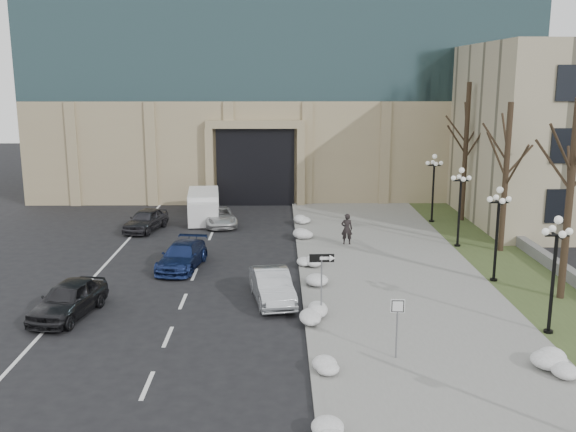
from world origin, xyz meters
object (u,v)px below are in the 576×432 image
lamppost_d (434,179)px  pedestrian (347,229)px  car_a (68,299)px  car_d (219,217)px  car_b (272,286)px  one_way_sign (326,266)px  keep_sign (397,316)px  lamppost_a (555,259)px  lamppost_c (460,196)px  box_truck (204,207)px  car_e (146,220)px  lamppost_b (498,221)px  car_c (182,256)px

lamppost_d → pedestrian: bearing=-137.2°
car_a → car_d: bearing=85.4°
car_b → one_way_sign: size_ratio=1.55×
car_a → car_b: 8.67m
one_way_sign → keep_sign: 4.54m
car_a → car_d: 17.40m
one_way_sign → lamppost_a: bearing=-13.0°
one_way_sign → lamppost_c: 14.25m
lamppost_d → box_truck: bearing=175.1°
car_e → lamppost_c: bearing=0.6°
pedestrian → box_truck: (-9.30, 7.36, -0.12)m
car_a → keep_sign: 13.73m
one_way_sign → lamppost_b: bearing=27.4°
box_truck → one_way_sign: size_ratio=2.18×
pedestrian → keep_sign: 15.76m
one_way_sign → lamppost_d: lamppost_d is taller
car_b → car_c: (-4.77, 5.14, -0.05)m
pedestrian → lamppost_b: size_ratio=0.39×
keep_sign → car_b: bearing=129.0°
pedestrian → lamppost_c: lamppost_c is taller
car_c → lamppost_c: size_ratio=0.97×
car_a → lamppost_c: (19.30, 10.75, 2.31)m
car_c → lamppost_d: size_ratio=0.97×
car_e → keep_sign: keep_sign is taller
car_e → pedestrian: (12.68, -4.07, 0.33)m
car_b → car_c: 7.01m
car_a → car_e: car_a is taller
pedestrian → lamppost_d: lamppost_d is taller
lamppost_a → one_way_sign: bearing=169.1°
lamppost_c → lamppost_b: bearing=-90.0°
car_c → car_e: car_e is taller
car_b → lamppost_a: (10.80, -3.95, 2.35)m
car_a → pedestrian: (12.82, 11.24, 0.29)m
car_c → pedestrian: pedestrian is taller
one_way_sign → lamppost_c: lamppost_c is taller
car_a → lamppost_d: 25.99m
box_truck → lamppost_d: size_ratio=1.30×
box_truck → one_way_sign: bearing=-75.3°
car_c → box_truck: box_truck is taller
car_d → car_e: car_e is taller
car_b → car_c: car_b is taller
pedestrian → car_c: bearing=27.7°
box_truck → pedestrian: bearing=-44.2°
keep_sign → car_c: bearing=132.5°
car_d → lamppost_a: (14.53, -18.99, 2.46)m
car_a → keep_sign: size_ratio=1.94×
pedestrian → lamppost_a: bearing=117.5°
car_d → lamppost_c: 15.90m
car_b → car_e: car_b is taller
lamppost_a → car_b: bearing=159.9°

